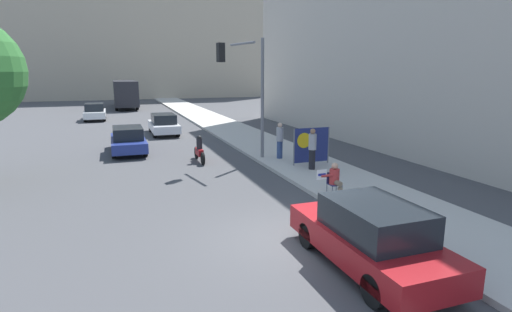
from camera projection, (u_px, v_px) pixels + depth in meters
ground_plane at (289, 240)px, 10.42m from camera, size 160.00×160.00×0.00m
sidewalk_curb at (251, 139)px, 25.59m from camera, size 3.63×90.00×0.15m
building_backdrop_far at (119, 21)px, 65.98m from camera, size 52.00×12.00×25.25m
building_backdrop_right at (438, 2)px, 23.56m from camera, size 10.00×32.00×16.76m
seated_protester at (335, 179)px, 13.45m from camera, size 0.91×0.77×1.16m
jogger_on_sidewalk at (312, 149)px, 17.22m from camera, size 0.34×0.34×1.78m
pedestrian_behind at (280, 140)px, 19.43m from camera, size 0.34×0.34×1.75m
protest_banner at (311, 145)px, 18.17m from camera, size 1.81×0.06×1.68m
traffic_light_pole at (248, 79)px, 18.70m from camera, size 2.41×2.18×5.72m
parked_car_curbside at (371, 236)px, 8.80m from camera, size 1.83×4.39×1.55m
car_on_road_nearest at (128, 140)px, 21.61m from camera, size 1.76×4.44×1.41m
car_on_road_midblock at (164, 124)px, 28.04m from camera, size 1.77×4.58×1.44m
car_on_road_distant at (95, 112)px, 36.30m from camera, size 1.82×4.39×1.53m
city_bus_on_road at (125, 92)px, 48.70m from camera, size 2.60×11.46×3.27m
motorcycle_on_road at (199, 151)px, 19.45m from camera, size 0.28×2.11×1.30m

